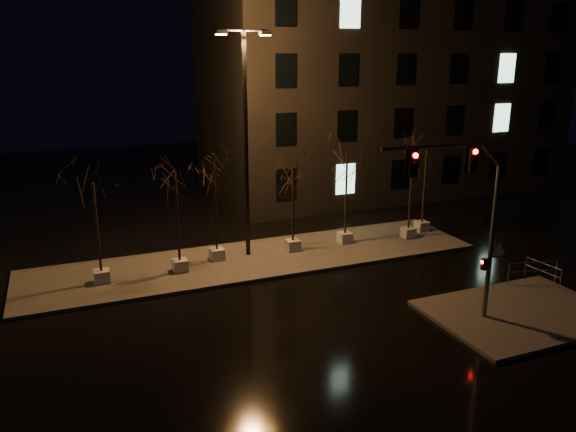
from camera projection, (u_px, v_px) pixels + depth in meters
name	position (u px, v px, depth m)	size (l,w,h in m)	color
ground	(307.00, 310.00, 22.08)	(90.00, 90.00, 0.00)	black
median	(257.00, 259.00, 27.39)	(22.00, 5.00, 0.15)	#3F3C38
sidewalk_corner	(521.00, 313.00, 21.69)	(7.00, 5.00, 0.15)	#3F3C38
building	(381.00, 85.00, 41.10)	(25.00, 12.00, 15.00)	black
tree_0	(95.00, 206.00, 23.47)	(1.80, 1.80, 4.56)	beige
tree_1	(176.00, 194.00, 24.70)	(1.80, 1.80, 4.77)	beige
tree_2	(214.00, 178.00, 26.01)	(1.80, 1.80, 5.31)	beige
tree_3	(293.00, 186.00, 27.48)	(1.80, 1.80, 4.38)	beige
tree_4	(347.00, 173.00, 28.53)	(1.80, 1.80, 4.94)	beige
tree_5	(413.00, 159.00, 29.20)	(1.80, 1.80, 5.69)	beige
tree_6	(426.00, 167.00, 30.50)	(1.80, 1.80, 4.83)	beige
traffic_signal_mast	(470.00, 207.00, 19.72)	(5.46, 0.49, 6.68)	slate
streetlight_main	(246.00, 130.00, 26.13)	(2.66, 0.48, 10.63)	black
guard_rail_a	(533.00, 269.00, 24.18)	(2.19, 0.60, 0.98)	slate
guard_rail_b	(543.00, 270.00, 24.31)	(0.21, 1.84, 0.87)	slate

